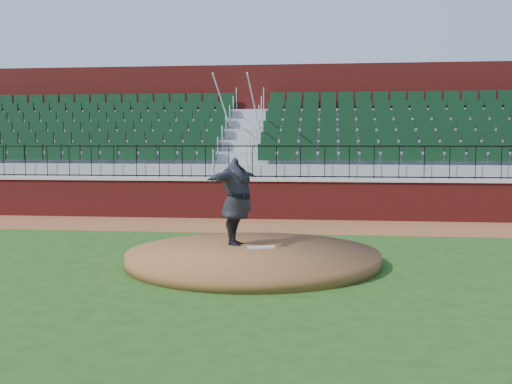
# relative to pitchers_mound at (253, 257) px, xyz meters

# --- Properties ---
(ground) EXTENTS (90.00, 90.00, 0.00)m
(ground) POSITION_rel_pitchers_mound_xyz_m (-0.13, 0.12, -0.12)
(ground) COLOR #1E4614
(ground) RESTS_ON ground
(warning_track) EXTENTS (34.00, 3.20, 0.01)m
(warning_track) POSITION_rel_pitchers_mound_xyz_m (-0.13, 5.52, -0.12)
(warning_track) COLOR brown
(warning_track) RESTS_ON ground
(field_wall) EXTENTS (34.00, 0.35, 1.20)m
(field_wall) POSITION_rel_pitchers_mound_xyz_m (-0.13, 7.12, 0.47)
(field_wall) COLOR maroon
(field_wall) RESTS_ON ground
(wall_cap) EXTENTS (34.00, 0.45, 0.10)m
(wall_cap) POSITION_rel_pitchers_mound_xyz_m (-0.13, 7.12, 1.12)
(wall_cap) COLOR #B7B7B7
(wall_cap) RESTS_ON field_wall
(wall_railing) EXTENTS (34.00, 0.05, 1.00)m
(wall_railing) POSITION_rel_pitchers_mound_xyz_m (-0.13, 7.12, 1.67)
(wall_railing) COLOR black
(wall_railing) RESTS_ON wall_cap
(seating_stands) EXTENTS (34.00, 5.10, 4.60)m
(seating_stands) POSITION_rel_pitchers_mound_xyz_m (-0.13, 9.84, 2.18)
(seating_stands) COLOR gray
(seating_stands) RESTS_ON ground
(concourse_wall) EXTENTS (34.00, 0.50, 5.50)m
(concourse_wall) POSITION_rel_pitchers_mound_xyz_m (-0.13, 12.64, 2.62)
(concourse_wall) COLOR maroon
(concourse_wall) RESTS_ON ground
(pitchers_mound) EXTENTS (5.04, 5.04, 0.25)m
(pitchers_mound) POSITION_rel_pitchers_mound_xyz_m (0.00, 0.00, 0.00)
(pitchers_mound) COLOR brown
(pitchers_mound) RESTS_ON ground
(pitching_rubber) EXTENTS (0.58, 0.27, 0.04)m
(pitching_rubber) POSITION_rel_pitchers_mound_xyz_m (0.12, 0.35, 0.14)
(pitching_rubber) COLOR silver
(pitching_rubber) RESTS_ON pitchers_mound
(pitcher) EXTENTS (1.16, 2.35, 1.85)m
(pitcher) POSITION_rel_pitchers_mound_xyz_m (-0.44, 0.70, 1.05)
(pitcher) COLOR black
(pitcher) RESTS_ON pitchers_mound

